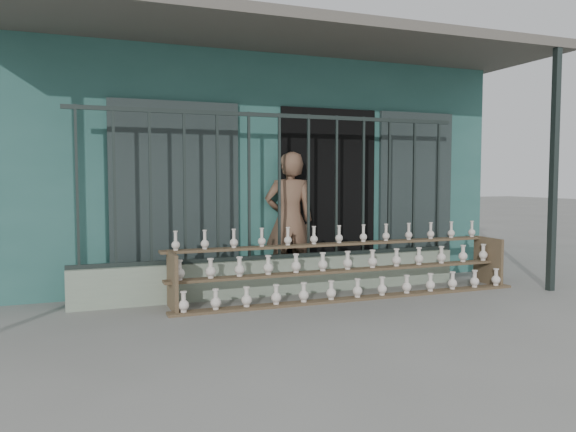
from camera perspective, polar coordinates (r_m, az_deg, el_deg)
name	(u,v)px	position (r m, az deg, el deg)	size (l,w,h in m)	color
ground	(322,318)	(5.94, 3.52, -10.29)	(60.00, 60.00, 0.00)	slate
workshop_building	(221,168)	(9.77, -6.81, 4.84)	(7.40, 6.60, 3.21)	#2C5E57
parapet_wall	(279,276)	(7.07, -0.88, -6.12)	(5.00, 0.20, 0.45)	gray
security_fence	(279,186)	(6.96, -0.89, 3.02)	(5.00, 0.04, 1.80)	#283330
shelf_rack	(348,267)	(6.97, 6.15, -5.15)	(4.50, 0.68, 0.85)	brown
elderly_woman	(289,220)	(7.40, 0.13, -0.43)	(0.66, 0.43, 1.79)	brown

